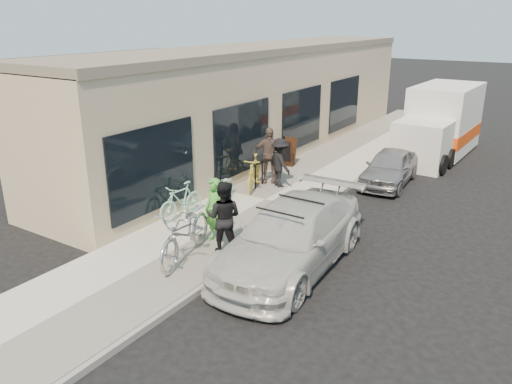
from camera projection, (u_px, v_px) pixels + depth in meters
The scene contains 17 objects.
ground at pixel (271, 260), 11.34m from camera, with size 120.00×120.00×0.00m, color black.
sidewalk at pixel (265, 202), 14.72m from camera, with size 3.00×34.00×0.15m, color beige.
curb at pixel (313, 212), 13.93m from camera, with size 0.12×34.00×0.13m, color gray.
storefront at pixel (263, 100), 19.65m from camera, with size 3.60×20.00×4.22m.
bike_rack at pixel (259, 172), 15.66m from camera, with size 0.12×0.56×0.79m.
sandwich_board at pixel (286, 152), 17.86m from camera, with size 0.68×0.68×0.99m.
sedan_white at pixel (291, 237), 10.84m from camera, with size 2.23×4.99×1.46m.
sedan_silver at pixel (389, 167), 16.33m from camera, with size 1.35×3.36×1.14m, color gray.
moving_truck at pixel (440, 125), 19.61m from camera, with size 2.25×5.58×2.71m.
tandem_bike at pixel (186, 233), 10.91m from camera, with size 0.81×2.32×1.22m, color #B5B4B7.
woman_rider at pixel (215, 211), 11.66m from camera, with size 0.57×0.38×1.57m, color green.
man_standing at pixel (224, 217), 11.13m from camera, with size 0.82×0.64×1.69m, color black.
cruiser_bike_a at pixel (181, 201), 13.22m from camera, with size 0.44×1.57×0.94m, color #94DDC0.
cruiser_bike_b at pixel (224, 188), 14.41m from camera, with size 0.54×1.55×0.81m, color #94DDC0.
cruiser_bike_c at pixel (254, 172), 15.47m from camera, with size 0.49×1.72×1.04m, color gold.
bystander_a at pixel (280, 163), 15.58m from camera, with size 1.00×0.57×1.54m, color black.
bystander_b at pixel (269, 155), 15.94m from camera, with size 1.05×0.44×1.80m, color brown.
Camera 1 is at (5.25, -8.74, 5.22)m, focal length 35.00 mm.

